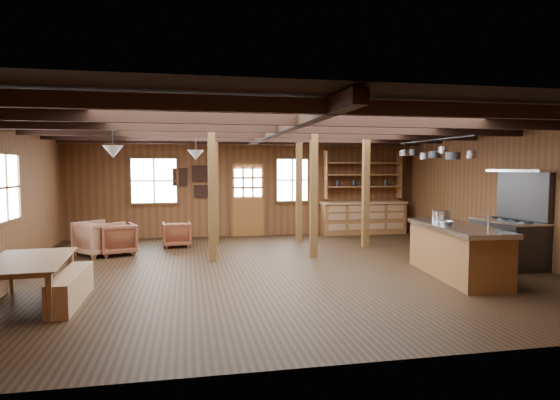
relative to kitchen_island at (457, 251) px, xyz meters
name	(u,v)px	position (x,y,z in m)	size (l,w,h in m)	color
room	(277,197)	(-3.03, 1.31, 0.92)	(10.04, 9.04, 2.84)	black
ceiling_joists	(275,131)	(-3.03, 1.48, 2.20)	(9.80, 8.82, 0.18)	black
timber_posts	(282,191)	(-2.51, 3.39, 0.92)	(3.95, 2.35, 2.80)	#4F3116
back_door	(248,205)	(-3.03, 5.76, 0.40)	(1.02, 0.08, 2.15)	brown
window_back_left	(154,181)	(-5.63, 5.77, 1.12)	(1.32, 0.06, 1.32)	white
window_back_right	(292,180)	(-1.73, 5.77, 1.12)	(1.02, 0.06, 1.32)	white
window_left	(6,188)	(-7.99, 1.81, 1.12)	(0.14, 1.24, 1.32)	white
notice_boards	(195,179)	(-4.53, 5.76, 1.16)	(1.08, 0.03, 0.90)	silver
back_counter	(363,214)	(0.37, 5.51, 0.12)	(2.55, 0.60, 2.45)	brown
pendant_lamps	(159,153)	(-5.28, 2.31, 1.77)	(1.86, 2.36, 0.66)	#303032
pot_rack	(433,153)	(0.39, 1.58, 1.80)	(0.40, 3.00, 0.45)	#303032
kitchen_island	(457,251)	(0.00, 0.00, 0.00)	(1.12, 2.57, 1.20)	brown
step_stool	(432,258)	(-0.03, 0.81, -0.28)	(0.45, 0.32, 0.40)	olive
commercial_range	(510,234)	(1.62, 0.70, 0.15)	(0.80, 1.56, 1.93)	#303032
dining_table	(31,283)	(-6.93, -0.41, -0.15)	(1.89, 1.06, 0.67)	brown
bench_aisle	(71,288)	(-6.40, -0.41, -0.25)	(0.31, 1.65, 0.45)	olive
armchair_a	(117,239)	(-6.31, 3.42, -0.12)	(0.76, 0.78, 0.71)	brown
armchair_b	(177,234)	(-5.01, 4.27, -0.17)	(0.67, 0.69, 0.62)	brown
armchair_c	(99,238)	(-6.69, 3.43, -0.09)	(0.83, 0.86, 0.78)	brown
counter_pot	(441,216)	(0.06, 0.65, 0.56)	(0.33, 0.33, 0.20)	silver
bowl	(446,223)	(-0.14, 0.14, 0.49)	(0.25, 0.25, 0.06)	silver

